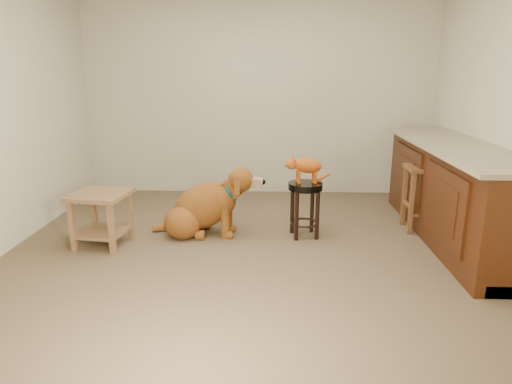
{
  "coord_description": "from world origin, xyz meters",
  "views": [
    {
      "loc": [
        0.16,
        -4.01,
        1.63
      ],
      "look_at": [
        0.02,
        0.32,
        0.45
      ],
      "focal_mm": 32.0,
      "sensor_mm": 36.0,
      "label": 1
    }
  ],
  "objects_px": {
    "side_table": "(101,211)",
    "golden_retriever": "(204,208)",
    "padded_stool": "(305,199)",
    "wood_stool": "(422,197)",
    "tabby_kitten": "(305,166)"
  },
  "relations": [
    {
      "from": "side_table",
      "to": "padded_stool",
      "type": "bearing_deg",
      "value": 8.91
    },
    {
      "from": "padded_stool",
      "to": "wood_stool",
      "type": "bearing_deg",
      "value": 10.85
    },
    {
      "from": "padded_stool",
      "to": "golden_retriever",
      "type": "relative_size",
      "value": 0.47
    },
    {
      "from": "side_table",
      "to": "tabby_kitten",
      "type": "height_order",
      "value": "tabby_kitten"
    },
    {
      "from": "padded_stool",
      "to": "tabby_kitten",
      "type": "xyz_separation_m",
      "value": [
        -0.01,
        -0.0,
        0.32
      ]
    },
    {
      "from": "padded_stool",
      "to": "wood_stool",
      "type": "height_order",
      "value": "wood_stool"
    },
    {
      "from": "wood_stool",
      "to": "side_table",
      "type": "distance_m",
      "value": 3.19
    },
    {
      "from": "side_table",
      "to": "golden_retriever",
      "type": "height_order",
      "value": "golden_retriever"
    },
    {
      "from": "golden_retriever",
      "to": "wood_stool",
      "type": "bearing_deg",
      "value": 9.14
    },
    {
      "from": "tabby_kitten",
      "to": "padded_stool",
      "type": "bearing_deg",
      "value": -5.72
    },
    {
      "from": "side_table",
      "to": "golden_retriever",
      "type": "xyz_separation_m",
      "value": [
        0.92,
        0.33,
        -0.06
      ]
    },
    {
      "from": "golden_retriever",
      "to": "padded_stool",
      "type": "bearing_deg",
      "value": 2.33
    },
    {
      "from": "wood_stool",
      "to": "tabby_kitten",
      "type": "distance_m",
      "value": 1.31
    },
    {
      "from": "wood_stool",
      "to": "golden_retriever",
      "type": "distance_m",
      "value": 2.24
    },
    {
      "from": "padded_stool",
      "to": "tabby_kitten",
      "type": "bearing_deg",
      "value": -176.29
    }
  ]
}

